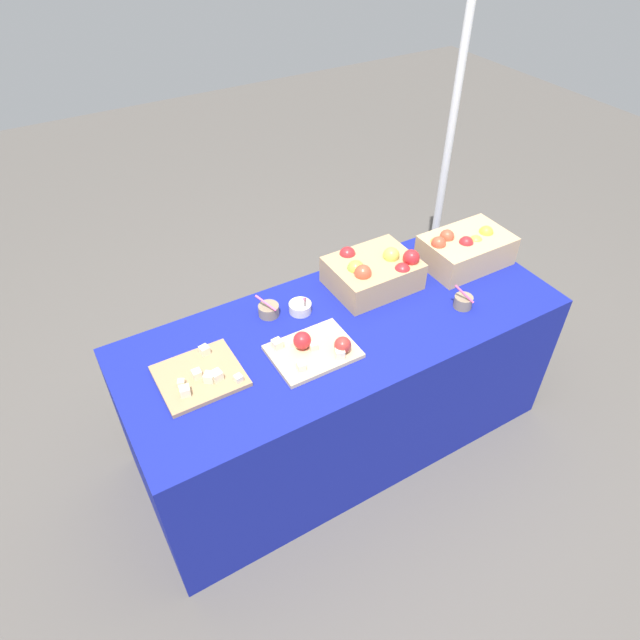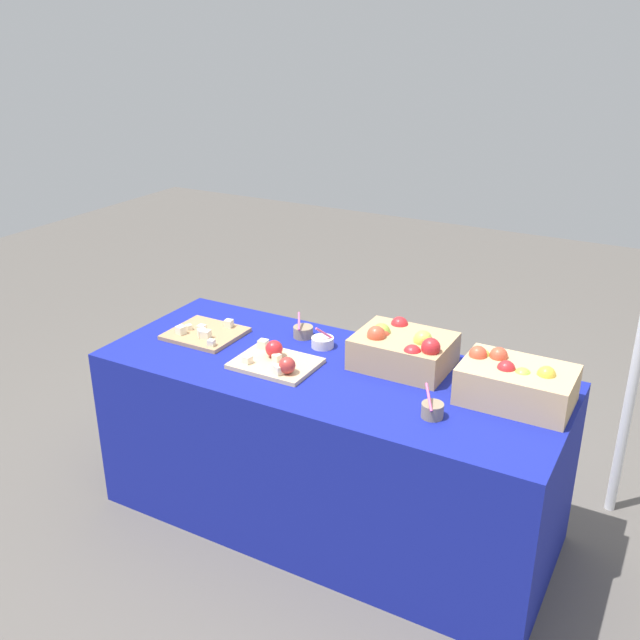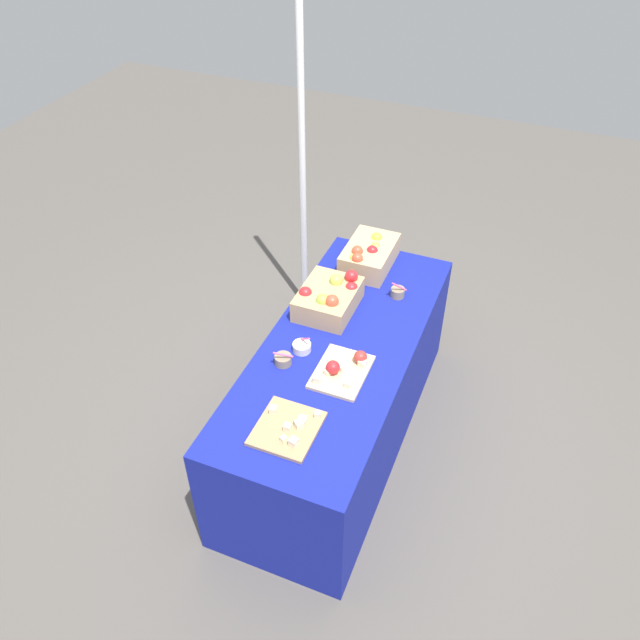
# 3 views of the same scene
# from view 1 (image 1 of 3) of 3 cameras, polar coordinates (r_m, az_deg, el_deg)

# --- Properties ---
(ground_plane) EXTENTS (10.00, 10.00, 0.00)m
(ground_plane) POSITION_cam_1_polar(r_m,az_deg,el_deg) (2.89, 2.11, -11.43)
(ground_plane) COLOR #56514C
(table) EXTENTS (1.90, 0.76, 0.74)m
(table) POSITION_cam_1_polar(r_m,az_deg,el_deg) (2.61, 2.31, -6.49)
(table) COLOR navy
(table) RESTS_ON ground_plane
(apple_crate_left) EXTENTS (0.40, 0.27, 0.18)m
(apple_crate_left) POSITION_cam_1_polar(r_m,az_deg,el_deg) (2.74, 14.56, 7.01)
(apple_crate_left) COLOR tan
(apple_crate_left) RESTS_ON table
(apple_crate_middle) EXTENTS (0.38, 0.30, 0.18)m
(apple_crate_middle) POSITION_cam_1_polar(r_m,az_deg,el_deg) (2.52, 5.42, 4.91)
(apple_crate_middle) COLOR tan
(apple_crate_middle) RESTS_ON table
(cutting_board_front) EXTENTS (0.33, 0.25, 0.09)m
(cutting_board_front) POSITION_cam_1_polar(r_m,az_deg,el_deg) (2.20, -0.55, -2.96)
(cutting_board_front) COLOR #D1B284
(cutting_board_front) RESTS_ON table
(cutting_board_back) EXTENTS (0.31, 0.28, 0.06)m
(cutting_board_back) POSITION_cam_1_polar(r_m,az_deg,el_deg) (2.16, -12.07, -5.59)
(cutting_board_back) COLOR tan
(cutting_board_back) RESTS_ON table
(sample_bowl_near) EXTENTS (0.08, 0.09, 0.12)m
(sample_bowl_near) POSITION_cam_1_polar(r_m,az_deg,el_deg) (2.50, 14.37, 1.84)
(sample_bowl_near) COLOR gray
(sample_bowl_near) RESTS_ON table
(sample_bowl_mid) EXTENTS (0.09, 0.10, 0.10)m
(sample_bowl_mid) POSITION_cam_1_polar(r_m,az_deg,el_deg) (2.39, -5.25, 1.03)
(sample_bowl_mid) COLOR gray
(sample_bowl_mid) RESTS_ON table
(sample_bowl_far) EXTENTS (0.10, 0.10, 0.11)m
(sample_bowl_far) POSITION_cam_1_polar(r_m,az_deg,el_deg) (2.40, -2.02, 1.30)
(sample_bowl_far) COLOR silver
(sample_bowl_far) RESTS_ON table
(tent_pole) EXTENTS (0.04, 0.04, 2.29)m
(tent_pole) POSITION_cam_1_polar(r_m,az_deg,el_deg) (3.19, 13.30, 18.87)
(tent_pole) COLOR white
(tent_pole) RESTS_ON ground_plane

